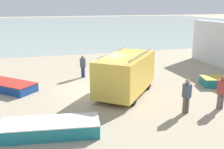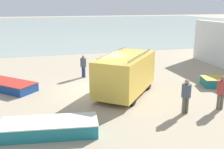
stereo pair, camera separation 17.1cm
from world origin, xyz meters
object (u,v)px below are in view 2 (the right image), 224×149
object	(u,v)px
fishing_rowboat_0	(120,67)
fisherman_0	(221,90)
fisherman_2	(83,64)
fisherman_1	(186,93)
parked_van	(126,73)
fishing_rowboat_1	(45,128)
fishing_rowboat_3	(6,85)

from	to	relation	value
fishing_rowboat_0	fisherman_0	distance (m)	9.27
fisherman_2	fisherman_1	bearing A→B (deg)	75.51
parked_van	fishing_rowboat_0	distance (m)	5.76
fishing_rowboat_1	fisherman_2	world-z (taller)	fisherman_2
fishing_rowboat_0	fishing_rowboat_1	size ratio (longest dim) A/B	1.04
fishing_rowboat_1	fisherman_1	bearing A→B (deg)	-168.77
fisherman_0	fisherman_1	size ratio (longest dim) A/B	1.01
fisherman_1	fisherman_2	size ratio (longest dim) A/B	1.06
fishing_rowboat_1	fisherman_0	xyz separation A→B (m)	(8.47, 0.35, 0.73)
fishing_rowboat_3	fisherman_1	world-z (taller)	fisherman_1
fishing_rowboat_1	fisherman_1	distance (m)	6.58
fishing_rowboat_3	fisherman_1	bearing A→B (deg)	-171.75
fishing_rowboat_3	parked_van	bearing A→B (deg)	-158.63
parked_van	fisherman_2	bearing A→B (deg)	61.47
fishing_rowboat_1	fishing_rowboat_3	world-z (taller)	fishing_rowboat_1
parked_van	fishing_rowboat_0	xyz separation A→B (m)	(1.41, 5.50, -0.97)
parked_van	fishing_rowboat_3	bearing A→B (deg)	106.65
fishing_rowboat_1	fishing_rowboat_3	xyz separation A→B (m)	(-2.12, 6.60, -0.02)
parked_van	fisherman_0	xyz separation A→B (m)	(3.81, -3.42, -0.24)
fishing_rowboat_0	fisherman_0	xyz separation A→B (m)	(2.40, -8.92, 0.73)
parked_van	fisherman_1	world-z (taller)	parked_van
fisherman_1	fishing_rowboat_0	bearing A→B (deg)	9.63
fisherman_0	fisherman_2	bearing A→B (deg)	55.65
fishing_rowboat_3	fisherman_2	world-z (taller)	fisherman_2
fisherman_2	parked_van	bearing A→B (deg)	72.48
parked_van	fisherman_0	bearing A→B (deg)	-92.53
fishing_rowboat_0	fisherman_0	bearing A→B (deg)	42.51
parked_van	fishing_rowboat_0	world-z (taller)	parked_van
fisherman_1	fishing_rowboat_3	bearing A→B (deg)	60.87
fisherman_1	fisherman_2	bearing A→B (deg)	31.84
fishing_rowboat_3	fisherman_0	size ratio (longest dim) A/B	2.31
fisherman_0	fishing_rowboat_0	bearing A→B (deg)	34.90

